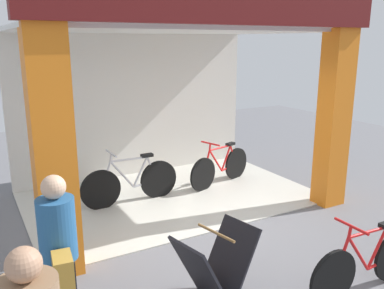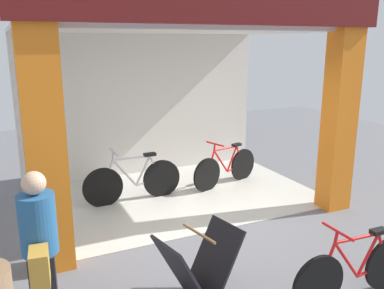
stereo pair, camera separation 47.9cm
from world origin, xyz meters
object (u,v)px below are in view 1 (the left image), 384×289
at_px(sandwich_board_sign, 215,266).
at_px(pedestrian_0, 60,256).
at_px(bicycle_inside_1, 220,167).
at_px(bicycle_inside_0, 131,182).
at_px(bicycle_parked_0, 366,263).

height_order(sandwich_board_sign, pedestrian_0, pedestrian_0).
xyz_separation_m(bicycle_inside_1, pedestrian_0, (-3.60, -2.80, 0.46)).
bearing_deg(pedestrian_0, sandwich_board_sign, -9.59).
relative_size(bicycle_inside_0, pedestrian_0, 1.10).
xyz_separation_m(bicycle_inside_0, pedestrian_0, (-1.74, -2.75, 0.43)).
bearing_deg(bicycle_inside_1, bicycle_inside_0, -178.40).
xyz_separation_m(bicycle_inside_0, bicycle_inside_1, (1.87, 0.05, -0.02)).
relative_size(bicycle_parked_0, sandwich_board_sign, 1.67).
bearing_deg(bicycle_parked_0, sandwich_board_sign, 155.52).
bearing_deg(pedestrian_0, bicycle_inside_1, 37.85).
xyz_separation_m(sandwich_board_sign, pedestrian_0, (-1.54, 0.26, 0.42)).
bearing_deg(sandwich_board_sign, bicycle_parked_0, -24.48).
distance_m(bicycle_parked_0, sandwich_board_sign, 1.68).
height_order(bicycle_inside_1, sandwich_board_sign, bicycle_inside_1).
bearing_deg(bicycle_inside_1, sandwich_board_sign, -124.01).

